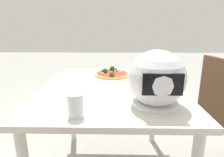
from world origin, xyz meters
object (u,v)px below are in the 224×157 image
dining_table (111,98)px  drinking_glass (76,105)px  motorcycle_helmet (157,80)px  pizza (112,74)px

dining_table → drinking_glass: 0.49m
dining_table → motorcycle_helmet: (-0.23, 0.31, 0.22)m
dining_table → motorcycle_helmet: motorcycle_helmet is taller
motorcycle_helmet → drinking_glass: bearing=19.4°
pizza → drinking_glass: (0.15, 0.68, 0.03)m
dining_table → motorcycle_helmet: size_ratio=3.85×
dining_table → pizza: pizza is taller
pizza → dining_table: bearing=90.0°
dining_table → pizza: bearing=-90.0°
dining_table → pizza: size_ratio=4.00×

